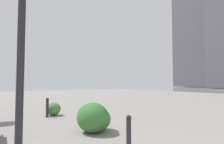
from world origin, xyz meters
TOP-DOWN VIEW (x-y plane):
  - building_highrise at (40.56, -66.60)m, footprint 15.93×10.91m
  - lamppost at (3.31, 1.31)m, footprint 0.98×0.28m
  - bollard_near at (2.99, -1.09)m, footprint 0.13×0.13m
  - bollard_mid at (7.98, -0.56)m, footprint 0.13×0.13m
  - shrub_low at (4.57, -0.96)m, footprint 1.07×0.96m
  - shrub_round at (8.30, -0.94)m, footprint 0.71×0.64m
  - shrub_wide at (4.68, -1.21)m, footprint 0.87×0.78m

SIDE VIEW (x-z plane):
  - shrub_round at x=8.30m, z-range 0.00..0.60m
  - shrub_wide at x=4.68m, z-range 0.00..0.74m
  - bollard_near at x=2.99m, z-range 0.02..0.75m
  - bollard_mid at x=7.98m, z-range 0.02..0.88m
  - shrub_low at x=4.57m, z-range 0.00..0.91m
  - lamppost at x=3.31m, z-range 0.66..4.61m
  - building_highrise at x=40.56m, z-range 0.00..37.90m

